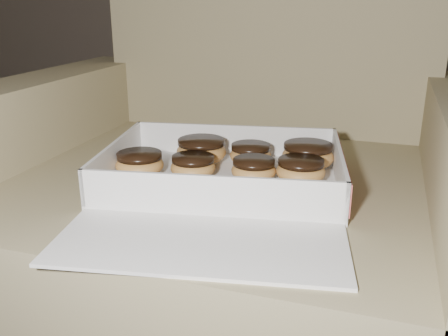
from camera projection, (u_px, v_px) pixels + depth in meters
name	position (u px, v px, depth m)	size (l,w,h in m)	color
armchair	(233.00, 222.00, 1.01)	(0.95, 0.80, 0.99)	#857A55
bakery_box	(222.00, 185.00, 0.81)	(0.46, 0.52, 0.07)	white
donut_a	(193.00, 166.00, 0.85)	(0.08, 0.08, 0.04)	#E6A750
donut_b	(140.00, 163.00, 0.86)	(0.08, 0.08, 0.04)	#E6A750
donut_c	(254.00, 169.00, 0.84)	(0.08, 0.08, 0.04)	#E6A750
donut_d	(201.00, 150.00, 0.93)	(0.09, 0.09, 0.05)	#E6A750
donut_e	(251.00, 154.00, 0.92)	(0.08, 0.08, 0.04)	#E6A750
donut_f	(308.00, 155.00, 0.90)	(0.09, 0.09, 0.05)	#E6A750
donut_g	(301.00, 170.00, 0.83)	(0.08, 0.08, 0.04)	#E6A750
crumb_a	(307.00, 205.00, 0.74)	(0.01, 0.01, 0.00)	black
crumb_b	(136.00, 175.00, 0.86)	(0.01, 0.01, 0.00)	black
crumb_c	(322.00, 203.00, 0.75)	(0.01, 0.01, 0.00)	black
crumb_d	(317.00, 192.00, 0.79)	(0.01, 0.01, 0.00)	black
crumb_e	(150.00, 177.00, 0.86)	(0.01, 0.01, 0.00)	black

